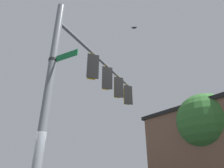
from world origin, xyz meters
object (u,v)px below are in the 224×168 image
(traffic_light_nearest_pole, at_px, (92,68))
(street_name_sign, at_px, (59,58))
(traffic_light_arm_end, at_px, (127,96))
(bird_flying, at_px, (134,28))
(traffic_light_mid_inner, at_px, (106,79))
(traffic_light_mid_outer, at_px, (118,88))

(traffic_light_nearest_pole, height_order, street_name_sign, traffic_light_nearest_pole)
(traffic_light_arm_end, height_order, bird_flying, bird_flying)
(traffic_light_mid_inner, relative_size, street_name_sign, 1.45)
(traffic_light_mid_inner, xyz_separation_m, traffic_light_mid_outer, (0.94, 0.90, 0.00))
(traffic_light_mid_inner, distance_m, traffic_light_mid_outer, 1.31)
(traffic_light_arm_end, xyz_separation_m, bird_flying, (-0.05, -1.65, 3.99))
(traffic_light_arm_end, xyz_separation_m, street_name_sign, (-4.32, -4.54, -0.89))
(traffic_light_nearest_pole, xyz_separation_m, street_name_sign, (-1.49, -1.83, -0.89))
(traffic_light_arm_end, bearing_deg, traffic_light_mid_inner, -136.18)
(traffic_light_nearest_pole, xyz_separation_m, traffic_light_arm_end, (2.83, 2.71, 0.00))
(street_name_sign, height_order, bird_flying, bird_flying)
(traffic_light_mid_outer, height_order, bird_flying, bird_flying)
(traffic_light_arm_end, height_order, street_name_sign, traffic_light_arm_end)
(traffic_light_nearest_pole, xyz_separation_m, traffic_light_mid_outer, (1.88, 1.81, 0.00))
(traffic_light_mid_outer, xyz_separation_m, bird_flying, (0.89, -0.75, 3.99))
(traffic_light_mid_inner, bearing_deg, traffic_light_nearest_pole, -136.18)
(traffic_light_mid_inner, relative_size, traffic_light_mid_outer, 1.00)
(traffic_light_nearest_pole, distance_m, traffic_light_mid_inner, 1.31)
(traffic_light_mid_inner, height_order, street_name_sign, traffic_light_mid_inner)
(traffic_light_nearest_pole, relative_size, bird_flying, 4.12)
(traffic_light_nearest_pole, xyz_separation_m, bird_flying, (2.77, 1.06, 3.99))
(traffic_light_mid_outer, xyz_separation_m, street_name_sign, (-3.38, -3.63, -0.89))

